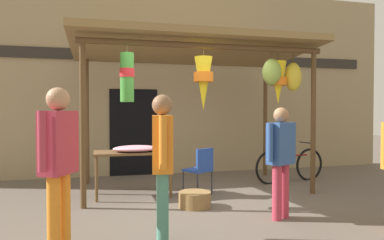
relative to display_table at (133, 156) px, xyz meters
The scene contains 11 objects.
ground_plane 1.29m from the display_table, 29.22° to the right, with size 30.00×30.00×0.00m, color #60564C.
shop_facade 2.84m from the display_table, 66.96° to the left, with size 11.77×0.29×4.46m.
market_stall_canopy 2.22m from the display_table, ahead, with size 4.48×2.44×2.84m.
display_table is the anchor object (origin of this frame).
flower_heap_on_table 0.17m from the display_table, 53.46° to the right, with size 0.79×0.55×0.11m.
folding_chair 1.21m from the display_table, 12.96° to the right, with size 0.55×0.55×0.84m.
wicker_basket_by_table 1.44m from the display_table, 49.23° to the right, with size 0.50×0.50×0.24m, color olive.
parked_bicycle 3.37m from the display_table, ahead, with size 1.73×0.47×0.92m.
vendor_in_orange 2.72m from the display_table, 111.19° to the right, with size 0.38×0.53×1.74m.
customer_foreground 2.65m from the display_table, 45.48° to the right, with size 0.53×0.38×1.54m.
shopper_by_bananas 2.48m from the display_table, 87.71° to the right, with size 0.27×0.59×1.68m.
Camera 1 is at (-1.52, -5.87, 1.50)m, focal length 33.90 mm.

